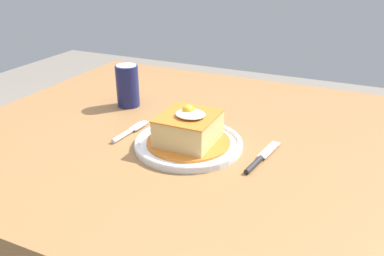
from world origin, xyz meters
name	(u,v)px	position (x,y,z in m)	size (l,w,h in m)	color
dining_table	(184,164)	(0.00, 0.00, 0.63)	(1.13, 1.00, 0.73)	olive
main_plate	(189,143)	(0.05, -0.08, 0.74)	(0.26, 0.26, 0.02)	white
sandwich_meal	(189,129)	(0.05, -0.08, 0.77)	(0.20, 0.20, 0.10)	#C66B23
fork	(128,132)	(-0.12, -0.08, 0.74)	(0.03, 0.14, 0.01)	silver
knife	(258,160)	(0.22, -0.09, 0.74)	(0.04, 0.17, 0.01)	#262628
soda_can	(128,86)	(-0.22, 0.09, 0.79)	(0.07, 0.07, 0.12)	#191E51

